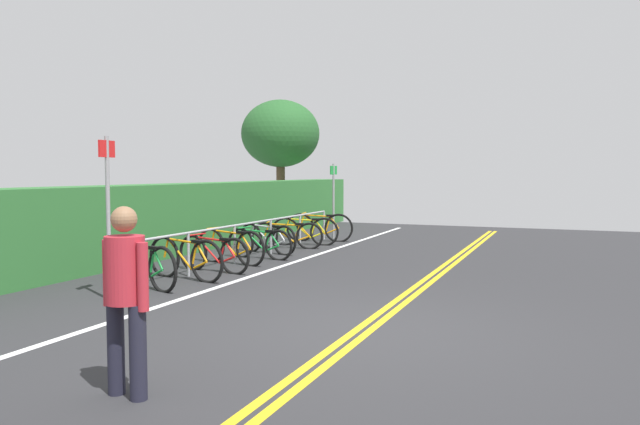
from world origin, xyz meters
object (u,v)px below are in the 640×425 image
(bicycle_7, at_px, (305,231))
(bicycle_8, at_px, (319,227))
(bicycle_1, at_px, (185,259))
(tree_mid, at_px, (280,134))
(bicycle_4, at_px, (260,244))
(bicycle_3, at_px, (230,247))
(bicycle_6, at_px, (287,235))
(sign_post_near, at_px, (108,202))
(bike_rack, at_px, (254,230))
(bicycle_0, at_px, (144,266))
(pedestrian, at_px, (126,289))
(bicycle_5, at_px, (267,239))
(bicycle_2, at_px, (213,254))
(sign_post_far, at_px, (333,193))

(bicycle_7, height_order, bicycle_8, bicycle_8)
(bicycle_1, height_order, tree_mid, tree_mid)
(bicycle_1, distance_m, bicycle_4, 2.72)
(bicycle_1, xyz_separation_m, bicycle_3, (1.84, 0.20, -0.01))
(bicycle_3, relative_size, bicycle_6, 1.02)
(bicycle_6, height_order, sign_post_near, sign_post_near)
(bike_rack, height_order, bicycle_0, bike_rack)
(bicycle_3, distance_m, pedestrian, 7.25)
(bike_rack, height_order, bicycle_4, bike_rack)
(bicycle_1, xyz_separation_m, tree_mid, (10.62, 3.37, 2.81))
(bicycle_0, height_order, bicycle_6, bicycle_0)
(bicycle_4, relative_size, bicycle_5, 0.97)
(bicycle_6, bearing_deg, bicycle_5, 176.87)
(bicycle_8, bearing_deg, bike_rack, 179.00)
(pedestrian, distance_m, tree_mid, 16.71)
(bicycle_1, xyz_separation_m, bicycle_6, (4.49, 0.20, -0.04))
(bicycle_7, bearing_deg, pedestrian, -164.21)
(bicycle_6, relative_size, tree_mid, 0.39)
(bicycle_8, relative_size, tree_mid, 0.41)
(sign_post_near, bearing_deg, bike_rack, 1.47)
(bicycle_1, relative_size, bicycle_8, 0.98)
(bicycle_6, distance_m, tree_mid, 7.46)
(bicycle_4, xyz_separation_m, pedestrian, (-7.48, -2.76, 0.57))
(bicycle_6, distance_m, bicycle_8, 1.72)
(bicycle_3, height_order, tree_mid, tree_mid)
(bicycle_2, height_order, bicycle_6, bicycle_2)
(bicycle_0, distance_m, bicycle_7, 6.18)
(bicycle_4, xyz_separation_m, sign_post_near, (-4.55, 0.01, 1.09))
(bike_rack, height_order, bicycle_1, bike_rack)
(bicycle_1, distance_m, tree_mid, 11.49)
(bicycle_2, relative_size, tree_mid, 0.38)
(bike_rack, height_order, bicycle_2, bike_rack)
(bicycle_0, distance_m, tree_mid, 12.27)
(bicycle_0, relative_size, bicycle_3, 0.95)
(bicycle_2, bearing_deg, bicycle_8, 0.84)
(bicycle_4, height_order, sign_post_far, sign_post_far)
(pedestrian, height_order, sign_post_near, sign_post_near)
(sign_post_far, xyz_separation_m, tree_mid, (3.58, 3.38, 1.91))
(bicycle_1, bearing_deg, bicycle_8, 0.63)
(sign_post_near, distance_m, tree_mid, 13.01)
(bicycle_6, height_order, bicycle_7, bicycle_7)
(bicycle_5, distance_m, sign_post_far, 3.62)
(bicycle_8, bearing_deg, bicycle_6, 175.55)
(bicycle_2, bearing_deg, bicycle_5, 5.64)
(bicycle_6, bearing_deg, sign_post_far, -4.80)
(bicycle_2, distance_m, bicycle_3, 0.98)
(bicycle_1, relative_size, pedestrian, 1.12)
(bicycle_1, xyz_separation_m, bicycle_5, (3.55, 0.25, -0.03))
(bicycle_3, xyz_separation_m, pedestrian, (-6.60, -2.96, 0.54))
(bike_rack, height_order, sign_post_far, sign_post_far)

